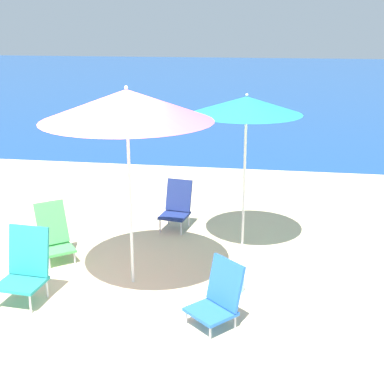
# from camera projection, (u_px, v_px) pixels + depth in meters

# --- Properties ---
(ground_plane) EXTENTS (60.00, 60.00, 0.00)m
(ground_plane) POSITION_uv_depth(u_px,v_px,m) (49.00, 304.00, 6.21)
(ground_plane) COLOR beige
(sea_water) EXTENTS (60.00, 40.00, 0.01)m
(sea_water) POSITION_uv_depth(u_px,v_px,m) (236.00, 79.00, 31.05)
(sea_water) COLOR #19478C
(sea_water) RESTS_ON ground
(beach_umbrella_teal) EXTENTS (1.54, 1.54, 2.21)m
(beach_umbrella_teal) POSITION_uv_depth(u_px,v_px,m) (247.00, 106.00, 7.27)
(beach_umbrella_teal) COLOR white
(beach_umbrella_teal) RESTS_ON ground
(beach_umbrella_pink) EXTENTS (2.01, 2.01, 2.45)m
(beach_umbrella_pink) POSITION_uv_depth(u_px,v_px,m) (127.00, 105.00, 6.08)
(beach_umbrella_pink) COLOR white
(beach_umbrella_pink) RESTS_ON ground
(beach_chair_teal) EXTENTS (0.54, 0.56, 0.86)m
(beach_chair_teal) POSITION_uv_depth(u_px,v_px,m) (25.00, 265.00, 6.23)
(beach_chair_teal) COLOR silver
(beach_chair_teal) RESTS_ON ground
(beach_chair_navy) EXTENTS (0.48, 0.58, 0.76)m
(beach_chair_navy) POSITION_uv_depth(u_px,v_px,m) (177.00, 205.00, 8.44)
(beach_chair_navy) COLOR silver
(beach_chair_navy) RESTS_ON ground
(beach_chair_blue) EXTENTS (0.67, 0.68, 0.71)m
(beach_chair_blue) POSITION_uv_depth(u_px,v_px,m) (219.00, 296.00, 5.74)
(beach_chair_blue) COLOR silver
(beach_chair_blue) RESTS_ON ground
(beach_chair_green) EXTENTS (0.66, 0.68, 0.78)m
(beach_chair_green) POSITION_uv_depth(u_px,v_px,m) (54.00, 234.00, 7.32)
(beach_chair_green) COLOR silver
(beach_chair_green) RESTS_ON ground
(water_bottle) EXTENTS (0.09, 0.09, 0.24)m
(water_bottle) POSITION_uv_depth(u_px,v_px,m) (241.00, 284.00, 6.48)
(water_bottle) COLOR #8CCCEA
(water_bottle) RESTS_ON ground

